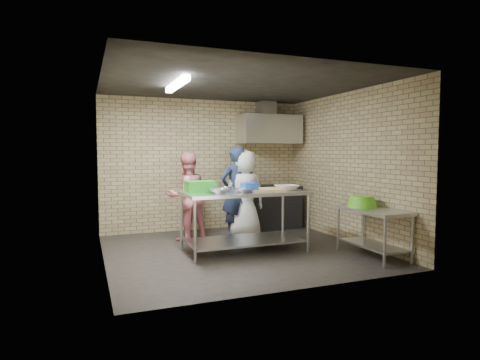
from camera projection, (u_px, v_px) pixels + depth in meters
The scene contains 26 objects.
floor at pixel (239, 251), 6.60m from camera, with size 4.20×4.20×0.00m, color black.
ceiling at pixel (239, 84), 6.41m from camera, with size 4.20×4.20×0.00m, color black.
back_wall at pixel (204, 165), 8.36m from camera, with size 4.20×0.06×2.70m, color tan.
front_wall at pixel (301, 175), 4.64m from camera, with size 4.20×0.06×2.70m, color tan.
left_wall at pixel (102, 171), 5.74m from camera, with size 0.06×4.00×2.70m, color tan.
right_wall at pixel (347, 167), 7.26m from camera, with size 0.06×4.00×2.70m, color tan.
prep_table at pixel (244, 221), 6.52m from camera, with size 1.97×0.99×0.99m, color silver.
side_counter at pixel (373, 233), 6.20m from camera, with size 0.60×1.20×0.75m, color silver.
stove at pixel (270, 207), 8.59m from camera, with size 1.20×0.70×0.90m, color black.
range_hood at pixel (269, 129), 8.52m from camera, with size 1.30×0.60×0.60m, color silver.
hood_duct at pixel (266, 109), 8.63m from camera, with size 0.35×0.30×0.30m, color #A5A8AD.
wall_shelf at pixel (278, 138), 8.82m from camera, with size 0.80×0.20×0.04m, color #3F2B19.
fluorescent_fixture at pixel (177, 84), 6.05m from camera, with size 0.10×1.25×0.08m, color white.
green_crate at pixel (200, 187), 6.34m from camera, with size 0.44×0.33×0.18m, color #209C1C.
blue_tub at pixel (249, 187), 6.41m from camera, with size 0.22×0.22×0.14m, color blue.
cutting_board at pixel (264, 190), 6.60m from camera, with size 0.60×0.46×0.03m, color tan.
mixing_bowl_a at pixel (219, 191), 6.12m from camera, with size 0.31×0.31×0.08m, color silver.
mixing_bowl_b at pixel (225, 189), 6.43m from camera, with size 0.24×0.24×0.07m, color #B1B3B8.
mixing_bowl_c at pixel (243, 190), 6.25m from camera, with size 0.28×0.28×0.07m, color #B8B9C0.
ceramic_bowl at pixel (287, 188), 6.60m from camera, with size 0.38×0.38×0.09m, color beige.
green_basin at pixel (362, 201), 6.39m from camera, with size 0.46×0.46×0.17m, color #59C626, non-canonical shape.
bottle_red at pixel (267, 133), 8.72m from camera, with size 0.07×0.07×0.18m, color #B22619.
bottle_green at pixel (284, 134), 8.86m from camera, with size 0.06×0.06×0.15m, color green.
man_navy at pixel (236, 192), 7.55m from camera, with size 0.63×0.41×1.72m, color #151B36.
woman_pink at pixel (187, 196), 7.39m from camera, with size 0.78×0.61×1.61m, color #D16F77.
woman_white at pixel (245, 194), 7.58m from camera, with size 0.81×0.53×1.66m, color silver.
Camera 1 is at (-2.34, -6.06, 1.62)m, focal length 30.03 mm.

